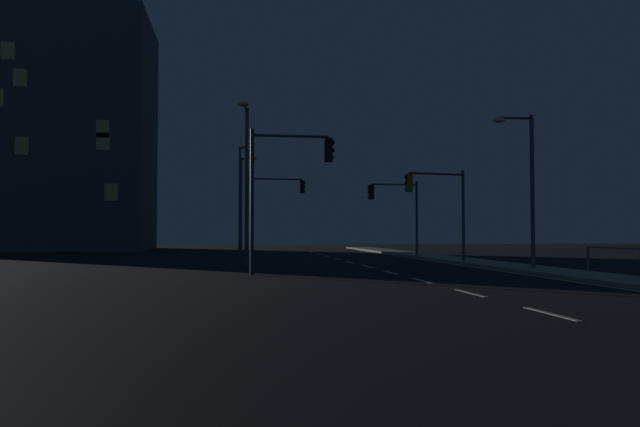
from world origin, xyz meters
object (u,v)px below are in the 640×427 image
traffic_light_overhead_east (273,199)px  street_lamp_far_end (246,170)px  traffic_light_mid_right (287,173)px  street_lamp_across_street (243,196)px  street_lamp_mid_block (526,175)px  traffic_light_near_left (395,203)px  street_lamp_corner (240,190)px  building_distant (37,133)px  traffic_light_far_right (437,196)px

traffic_light_overhead_east → street_lamp_far_end: (-2.20, -13.17, 0.63)m
traffic_light_mid_right → street_lamp_across_street: street_lamp_across_street is taller
traffic_light_mid_right → street_lamp_across_street: (-1.39, 17.13, 0.18)m
street_lamp_mid_block → street_lamp_across_street: size_ratio=0.96×
traffic_light_near_left → street_lamp_across_street: size_ratio=0.71×
traffic_light_overhead_east → street_lamp_far_end: size_ratio=0.74×
traffic_light_near_left → street_lamp_corner: (-9.85, 8.16, 1.31)m
traffic_light_overhead_east → street_lamp_far_end: bearing=-99.5°
traffic_light_overhead_east → building_distant: building_distant is taller
traffic_light_far_right → street_lamp_across_street: 14.63m
street_lamp_mid_block → traffic_light_overhead_east: bearing=118.3°
traffic_light_overhead_east → street_lamp_corner: 3.85m
street_lamp_across_street → street_lamp_corner: size_ratio=0.83×
street_lamp_across_street → street_lamp_corner: bearing=91.9°
traffic_light_far_right → traffic_light_overhead_east: traffic_light_overhead_east is taller
traffic_light_far_right → street_lamp_far_end: size_ratio=0.63×
traffic_light_near_left → street_lamp_corner: size_ratio=0.59×
traffic_light_far_right → street_lamp_far_end: bearing=-173.5°
traffic_light_mid_right → street_lamp_corner: bearing=94.1°
street_lamp_mid_block → street_lamp_corner: (-11.96, 21.02, 0.72)m
street_lamp_corner → building_distant: size_ratio=0.38×
street_lamp_mid_block → traffic_light_near_left: bearing=99.3°
traffic_light_overhead_east → street_lamp_far_end: street_lamp_far_end is taller
traffic_light_overhead_east → traffic_light_mid_right: bearing=-92.3°
traffic_light_mid_right → building_distant: (-20.23, 34.03, 6.94)m
traffic_light_mid_right → street_lamp_across_street: 17.19m
traffic_light_near_left → street_lamp_corner: bearing=140.4°
building_distant → street_lamp_across_street: bearing=-41.9°
traffic_light_mid_right → traffic_light_overhead_east: (0.73, 18.53, 0.06)m
traffic_light_mid_right → street_lamp_mid_block: 10.44m
traffic_light_mid_right → traffic_light_overhead_east: 18.54m
traffic_light_near_left → building_distant: size_ratio=0.22×
traffic_light_overhead_east → building_distant: 26.97m
traffic_light_near_left → street_lamp_corner: street_lamp_corner is taller
traffic_light_mid_right → traffic_light_far_right: bearing=37.0°
street_lamp_corner → traffic_light_mid_right: bearing=-85.9°
traffic_light_near_left → street_lamp_far_end: (-9.79, -8.01, 1.12)m
traffic_light_overhead_east → street_lamp_mid_block: 20.45m
traffic_light_near_left → traffic_light_far_right: bearing=-87.2°
traffic_light_near_left → building_distant: 36.00m
traffic_light_mid_right → street_lamp_mid_block: street_lamp_mid_block is taller
traffic_light_mid_right → building_distant: size_ratio=0.26×
traffic_light_far_right → traffic_light_overhead_east: 14.40m
traffic_light_near_left → street_lamp_across_street: (-9.71, 3.75, 0.61)m
traffic_light_far_right → building_distant: bearing=136.4°
street_lamp_far_end → building_distant: 34.83m
traffic_light_far_right → traffic_light_near_left: size_ratio=1.00×
traffic_light_near_left → traffic_light_overhead_east: (-7.59, 5.16, 0.49)m
traffic_light_far_right → traffic_light_overhead_east: bearing=123.4°
traffic_light_far_right → street_lamp_corner: street_lamp_corner is taller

